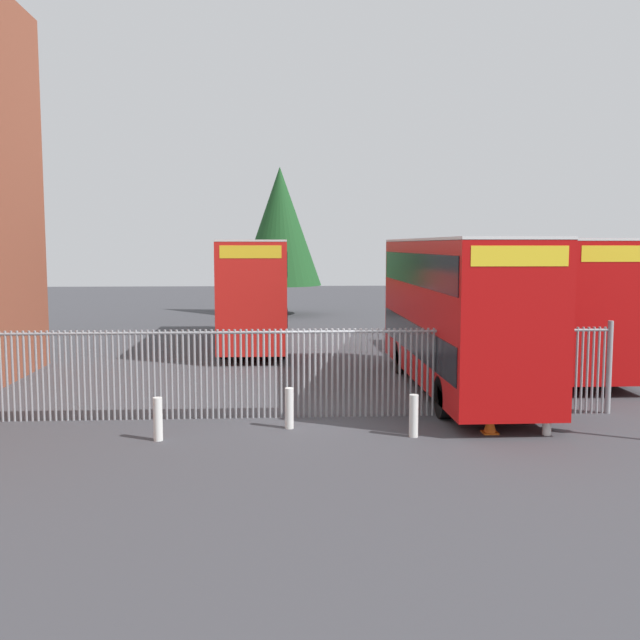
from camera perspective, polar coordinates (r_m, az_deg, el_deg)
ground_plane at (r=25.98m, az=-0.52°, el=-3.49°), size 100.00×100.00×0.00m
palisade_fence at (r=17.86m, az=-2.17°, el=-3.95°), size 16.06×0.14×2.35m
double_decker_bus_near_gate at (r=21.37m, az=10.63°, el=0.93°), size 2.54×10.81×4.42m
double_decker_bus_behind_fence_left at (r=26.36m, az=17.20°, el=1.69°), size 2.54×10.81×4.42m
double_decker_bus_behind_fence_right at (r=30.63m, az=-5.07°, el=2.48°), size 2.54×10.81×4.42m
bollard_near_left at (r=16.29m, az=-12.58°, el=-7.58°), size 0.20×0.20×0.95m
bollard_center_front at (r=16.95m, az=-2.42°, el=-6.92°), size 0.20×0.20×0.95m
bollard_near_right at (r=16.34m, az=7.35°, el=-7.46°), size 0.20×0.20×0.95m
bollard_far_right at (r=17.14m, az=17.36°, el=-7.04°), size 0.20×0.20×0.95m
traffic_cone_by_gate at (r=16.98m, az=13.18°, el=-7.69°), size 0.34×0.34×0.59m
tree_tall_back at (r=44.34m, az=-3.15°, el=7.33°), size 4.98×4.98×8.91m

